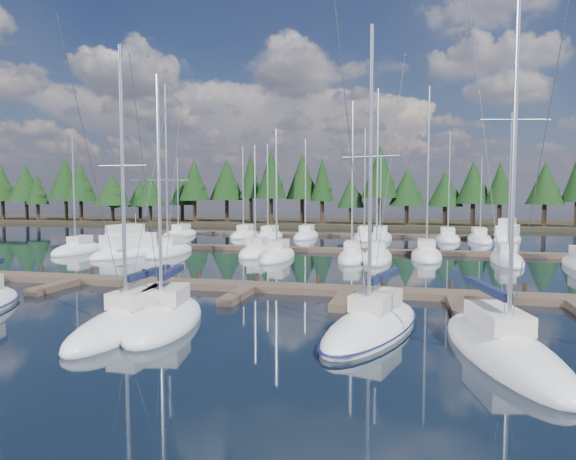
% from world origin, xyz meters
% --- Properties ---
extents(ground, '(260.00, 260.00, 0.00)m').
position_xyz_m(ground, '(0.00, 30.00, 0.00)').
color(ground, black).
rests_on(ground, ground).
extents(far_shore, '(220.00, 30.00, 0.60)m').
position_xyz_m(far_shore, '(0.00, 90.00, 0.30)').
color(far_shore, '#2D2619').
rests_on(far_shore, ground).
extents(main_dock, '(44.00, 6.13, 0.90)m').
position_xyz_m(main_dock, '(0.00, 17.36, 0.20)').
color(main_dock, brown).
rests_on(main_dock, ground).
extents(back_docks, '(50.00, 21.80, 0.40)m').
position_xyz_m(back_docks, '(0.00, 49.58, 0.20)').
color(back_docks, brown).
rests_on(back_docks, ground).
extents(front_sailboat_2, '(2.59, 9.25, 13.07)m').
position_xyz_m(front_sailboat_2, '(-2.51, 8.03, 0.29)').
color(front_sailboat_2, silver).
rests_on(front_sailboat_2, ground).
extents(front_sailboat_3, '(4.34, 8.38, 11.96)m').
position_xyz_m(front_sailboat_3, '(-1.32, 8.79, 0.28)').
color(front_sailboat_3, silver).
rests_on(front_sailboat_3, ground).
extents(front_sailboat_4, '(5.31, 9.79, 13.68)m').
position_xyz_m(front_sailboat_4, '(8.02, 9.74, 0.28)').
color(front_sailboat_4, silver).
rests_on(front_sailboat_4, ground).
extents(front_sailboat_5, '(4.85, 10.26, 15.54)m').
position_xyz_m(front_sailboat_5, '(12.89, 7.51, 0.30)').
color(front_sailboat_5, silver).
rests_on(front_sailboat_5, ground).
extents(back_sailboat_rows, '(49.24, 32.84, 17.30)m').
position_xyz_m(back_sailboat_rows, '(0.23, 45.36, 0.27)').
color(back_sailboat_rows, silver).
rests_on(back_sailboat_rows, ground).
extents(motor_yacht_left, '(5.26, 10.34, 4.95)m').
position_xyz_m(motor_yacht_left, '(-17.22, 32.78, 0.54)').
color(motor_yacht_left, silver).
rests_on(motor_yacht_left, ground).
extents(motor_yacht_right, '(5.78, 9.92, 4.71)m').
position_xyz_m(motor_yacht_right, '(21.81, 57.79, 0.51)').
color(motor_yacht_right, silver).
rests_on(motor_yacht_right, ground).
extents(tree_line, '(184.90, 12.05, 13.89)m').
position_xyz_m(tree_line, '(-1.99, 80.24, 7.58)').
color(tree_line, black).
rests_on(tree_line, far_shore).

